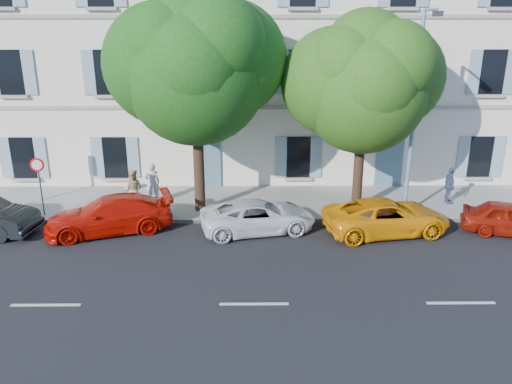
{
  "coord_description": "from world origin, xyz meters",
  "views": [
    {
      "loc": [
        -0.06,
        -16.61,
        7.66
      ],
      "look_at": [
        0.11,
        2.0,
        1.4
      ],
      "focal_mm": 35.0,
      "sensor_mm": 36.0,
      "label": 1
    }
  ],
  "objects_px": {
    "car_red_coupe": "(109,215)",
    "road_sign": "(39,174)",
    "car_yellow_supercar": "(386,217)",
    "pedestrian_c": "(450,185)",
    "tree_left": "(195,73)",
    "pedestrian_a": "(152,183)",
    "pedestrian_b": "(133,189)",
    "tree_right": "(364,90)",
    "street_lamp": "(416,105)",
    "car_white_coupe": "(258,216)"
  },
  "relations": [
    {
      "from": "car_yellow_supercar",
      "to": "pedestrian_b",
      "type": "height_order",
      "value": "pedestrian_b"
    },
    {
      "from": "car_red_coupe",
      "to": "pedestrian_c",
      "type": "bearing_deg",
      "value": 83.13
    },
    {
      "from": "pedestrian_b",
      "to": "pedestrian_a",
      "type": "bearing_deg",
      "value": -122.8
    },
    {
      "from": "tree_right",
      "to": "pedestrian_c",
      "type": "xyz_separation_m",
      "value": [
        4.22,
        0.7,
        -4.22
      ]
    },
    {
      "from": "street_lamp",
      "to": "tree_right",
      "type": "bearing_deg",
      "value": 157.08
    },
    {
      "from": "car_red_coupe",
      "to": "street_lamp",
      "type": "bearing_deg",
      "value": 78.17
    },
    {
      "from": "car_yellow_supercar",
      "to": "pedestrian_a",
      "type": "height_order",
      "value": "pedestrian_a"
    },
    {
      "from": "car_red_coupe",
      "to": "road_sign",
      "type": "relative_size",
      "value": 1.96
    },
    {
      "from": "car_yellow_supercar",
      "to": "pedestrian_c",
      "type": "bearing_deg",
      "value": -59.97
    },
    {
      "from": "pedestrian_a",
      "to": "pedestrian_c",
      "type": "xyz_separation_m",
      "value": [
        13.07,
        -0.3,
        -0.07
      ]
    },
    {
      "from": "tree_right",
      "to": "pedestrian_b",
      "type": "bearing_deg",
      "value": 179.33
    },
    {
      "from": "car_red_coupe",
      "to": "street_lamp",
      "type": "height_order",
      "value": "street_lamp"
    },
    {
      "from": "pedestrian_c",
      "to": "car_red_coupe",
      "type": "bearing_deg",
      "value": 102.71
    },
    {
      "from": "car_white_coupe",
      "to": "car_red_coupe",
      "type": "bearing_deg",
      "value": 78.2
    },
    {
      "from": "tree_right",
      "to": "pedestrian_b",
      "type": "distance_m",
      "value": 10.38
    },
    {
      "from": "pedestrian_b",
      "to": "tree_right",
      "type": "bearing_deg",
      "value": -177.05
    },
    {
      "from": "pedestrian_b",
      "to": "road_sign",
      "type": "bearing_deg",
      "value": 15.21
    },
    {
      "from": "car_red_coupe",
      "to": "pedestrian_a",
      "type": "bearing_deg",
      "value": 142.0
    },
    {
      "from": "street_lamp",
      "to": "pedestrian_c",
      "type": "bearing_deg",
      "value": 32.82
    },
    {
      "from": "car_red_coupe",
      "to": "tree_right",
      "type": "height_order",
      "value": "tree_right"
    },
    {
      "from": "pedestrian_b",
      "to": "street_lamp",
      "type": "bearing_deg",
      "value": 179.04
    },
    {
      "from": "street_lamp",
      "to": "pedestrian_b",
      "type": "height_order",
      "value": "street_lamp"
    },
    {
      "from": "car_yellow_supercar",
      "to": "pedestrian_b",
      "type": "relative_size",
      "value": 2.77
    },
    {
      "from": "car_white_coupe",
      "to": "road_sign",
      "type": "xyz_separation_m",
      "value": [
        -8.86,
        1.4,
        1.3
      ]
    },
    {
      "from": "pedestrian_a",
      "to": "tree_left",
      "type": "bearing_deg",
      "value": 142.66
    },
    {
      "from": "tree_left",
      "to": "pedestrian_a",
      "type": "relative_size",
      "value": 4.96
    },
    {
      "from": "car_yellow_supercar",
      "to": "road_sign",
      "type": "relative_size",
      "value": 1.97
    },
    {
      "from": "road_sign",
      "to": "pedestrian_c",
      "type": "distance_m",
      "value": 17.38
    },
    {
      "from": "car_red_coupe",
      "to": "road_sign",
      "type": "bearing_deg",
      "value": -132.11
    },
    {
      "from": "street_lamp",
      "to": "road_sign",
      "type": "bearing_deg",
      "value": 179.32
    },
    {
      "from": "pedestrian_c",
      "to": "street_lamp",
      "type": "bearing_deg",
      "value": 124.64
    },
    {
      "from": "road_sign",
      "to": "street_lamp",
      "type": "bearing_deg",
      "value": -0.68
    },
    {
      "from": "tree_right",
      "to": "street_lamp",
      "type": "xyz_separation_m",
      "value": [
        1.89,
        -0.8,
        -0.47
      ]
    },
    {
      "from": "car_red_coupe",
      "to": "pedestrian_b",
      "type": "height_order",
      "value": "pedestrian_b"
    },
    {
      "from": "pedestrian_a",
      "to": "pedestrian_b",
      "type": "bearing_deg",
      "value": 41.48
    },
    {
      "from": "road_sign",
      "to": "pedestrian_c",
      "type": "relative_size",
      "value": 1.49
    },
    {
      "from": "tree_right",
      "to": "tree_left",
      "type": "bearing_deg",
      "value": -179.66
    },
    {
      "from": "car_white_coupe",
      "to": "car_yellow_supercar",
      "type": "bearing_deg",
      "value": -104.46
    },
    {
      "from": "tree_left",
      "to": "pedestrian_c",
      "type": "bearing_deg",
      "value": 3.87
    },
    {
      "from": "street_lamp",
      "to": "pedestrian_a",
      "type": "height_order",
      "value": "street_lamp"
    },
    {
      "from": "pedestrian_b",
      "to": "tree_left",
      "type": "bearing_deg",
      "value": -179.43
    },
    {
      "from": "pedestrian_c",
      "to": "pedestrian_a",
      "type": "bearing_deg",
      "value": 90.52
    },
    {
      "from": "pedestrian_b",
      "to": "pedestrian_c",
      "type": "distance_m",
      "value": 13.73
    },
    {
      "from": "tree_right",
      "to": "car_red_coupe",
      "type": "bearing_deg",
      "value": -168.47
    },
    {
      "from": "tree_right",
      "to": "pedestrian_c",
      "type": "relative_size",
      "value": 4.79
    },
    {
      "from": "tree_left",
      "to": "road_sign",
      "type": "bearing_deg",
      "value": -174.81
    },
    {
      "from": "tree_left",
      "to": "car_yellow_supercar",
      "type": "bearing_deg",
      "value": -16.72
    },
    {
      "from": "street_lamp",
      "to": "pedestrian_b",
      "type": "relative_size",
      "value": 4.64
    },
    {
      "from": "car_red_coupe",
      "to": "pedestrian_a",
      "type": "xyz_separation_m",
      "value": [
        1.12,
        3.03,
        0.34
      ]
    },
    {
      "from": "car_white_coupe",
      "to": "pedestrian_b",
      "type": "relative_size",
      "value": 2.55
    }
  ]
}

